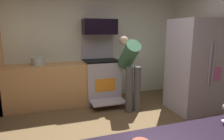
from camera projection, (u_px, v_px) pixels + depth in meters
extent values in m
cube|color=silver|center=(80.00, 44.00, 4.56)|extent=(5.20, 0.12, 2.60)
cube|color=tan|center=(41.00, 86.00, 4.11)|extent=(2.40, 0.60, 0.90)
cube|color=#B9B0B7|center=(101.00, 81.00, 4.50)|extent=(0.76, 0.64, 0.92)
cube|color=black|center=(101.00, 61.00, 4.41)|extent=(0.76, 0.64, 0.03)
cube|color=#B9B0B7|center=(98.00, 46.00, 4.62)|extent=(0.76, 0.06, 0.56)
cube|color=orange|center=(105.00, 85.00, 4.20)|extent=(0.44, 0.01, 0.28)
cube|color=#B9B0B7|center=(108.00, 102.00, 4.08)|extent=(0.72, 0.39, 0.03)
cube|color=black|center=(100.00, 27.00, 4.35)|extent=(0.74, 0.38, 0.34)
cube|color=silver|center=(195.00, 66.00, 3.88)|extent=(0.90, 0.77, 1.81)
cylinder|color=silver|center=(210.00, 65.00, 3.48)|extent=(0.02, 0.02, 0.82)
cylinder|color=silver|center=(214.00, 65.00, 3.51)|extent=(0.02, 0.02, 0.82)
cube|color=#DA71BF|center=(217.00, 74.00, 3.59)|extent=(0.20, 0.01, 0.26)
cylinder|color=#4F4F4F|center=(129.00, 90.00, 3.85)|extent=(0.14, 0.14, 0.90)
cylinder|color=#4F4F4F|center=(137.00, 89.00, 3.91)|extent=(0.14, 0.14, 0.90)
cylinder|color=#417755|center=(129.00, 55.00, 3.97)|extent=(0.30, 0.66, 0.64)
sphere|color=tan|center=(124.00, 41.00, 4.18)|extent=(0.20, 0.20, 0.20)
cylinder|color=#BAC1B7|center=(38.00, 61.00, 3.99)|extent=(0.27, 0.27, 0.16)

